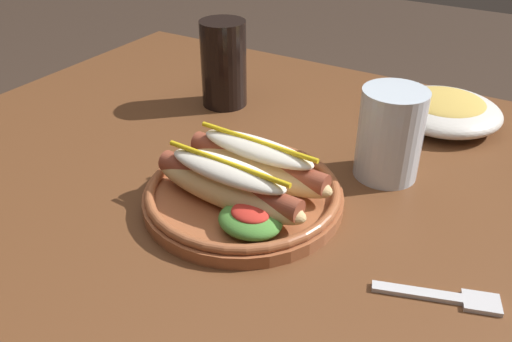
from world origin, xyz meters
name	(u,v)px	position (x,y,z in m)	size (l,w,h in m)	color
dining_table	(303,257)	(0.00, 0.00, 0.63)	(1.19, 0.85, 0.74)	brown
hot_dog_plate	(243,186)	(-0.05, -0.06, 0.77)	(0.24, 0.24, 0.08)	#9E5633
fork	(447,297)	(0.20, -0.10, 0.74)	(0.12, 0.06, 0.00)	silver
soda_cup	(224,64)	(-0.24, 0.17, 0.81)	(0.07, 0.07, 0.14)	black
water_cup	(390,134)	(0.07, 0.09, 0.80)	(0.08, 0.08, 0.12)	silver
side_bowl	(444,109)	(0.10, 0.28, 0.76)	(0.17, 0.17, 0.05)	silver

